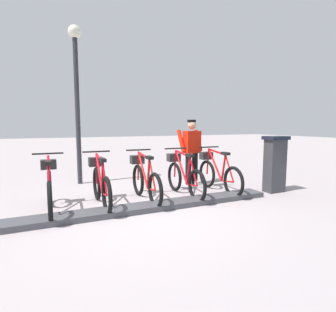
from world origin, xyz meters
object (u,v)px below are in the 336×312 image
bike_docked_0 (217,173)px  bike_docked_4 (50,188)px  bike_docked_2 (145,179)px  worker_near_rack (192,149)px  payment_kiosk (275,163)px  bike_docked_1 (183,176)px  lamp_post (76,82)px  bike_docked_3 (101,183)px

bike_docked_0 → bike_docked_4: size_ratio=1.00×
bike_docked_2 → worker_near_rack: worker_near_rack is taller
bike_docked_0 → payment_kiosk: bearing=-116.2°
bike_docked_0 → bike_docked_2: (0.00, 1.77, 0.00)m
bike_docked_1 → worker_near_rack: worker_near_rack is taller
bike_docked_1 → bike_docked_0: bearing=-90.0°
bike_docked_2 → lamp_post: 3.26m
worker_near_rack → bike_docked_2: bearing=119.3°
bike_docked_1 → worker_near_rack: bearing=-38.3°
bike_docked_1 → bike_docked_4: (0.00, 2.66, 0.00)m
worker_near_rack → lamp_post: lamp_post is taller
payment_kiosk → bike_docked_0: size_ratio=0.74×
bike_docked_1 → bike_docked_4: bearing=90.0°
bike_docked_3 → lamp_post: bearing=3.1°
bike_docked_1 → lamp_post: (2.21, 1.89, 2.18)m
bike_docked_0 → bike_docked_1: 0.89m
payment_kiosk → worker_near_rack: worker_near_rack is taller
payment_kiosk → bike_docked_1: (0.57, 2.05, -0.24)m
bike_docked_3 → worker_near_rack: bearing=-70.2°
bike_docked_4 → worker_near_rack: size_ratio=1.04×
bike_docked_3 → worker_near_rack: worker_near_rack is taller
bike_docked_1 → bike_docked_3: size_ratio=1.00×
bike_docked_0 → worker_near_rack: size_ratio=1.04×
bike_docked_1 → lamp_post: lamp_post is taller
payment_kiosk → bike_docked_2: size_ratio=0.74×
bike_docked_0 → lamp_post: 4.17m
bike_docked_2 → bike_docked_1: bearing=-90.0°
payment_kiosk → bike_docked_4: bearing=83.1°
bike_docked_3 → worker_near_rack: (0.89, -2.48, 0.48)m
payment_kiosk → bike_docked_4: payment_kiosk is taller
payment_kiosk → bike_docked_3: (0.57, 3.83, -0.24)m
payment_kiosk → worker_near_rack: (1.47, 1.34, 0.24)m
bike_docked_2 → bike_docked_3: same height
lamp_post → bike_docked_1: bearing=-139.4°
bike_docked_2 → payment_kiosk: bearing=-101.0°
payment_kiosk → bike_docked_0: payment_kiosk is taller
payment_kiosk → bike_docked_2: 3.00m
bike_docked_0 → lamp_post: lamp_post is taller
bike_docked_0 → bike_docked_2: 1.77m
bike_docked_3 → bike_docked_4: same height
bike_docked_2 → lamp_post: size_ratio=0.43×
bike_docked_2 → worker_near_rack: size_ratio=1.04×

